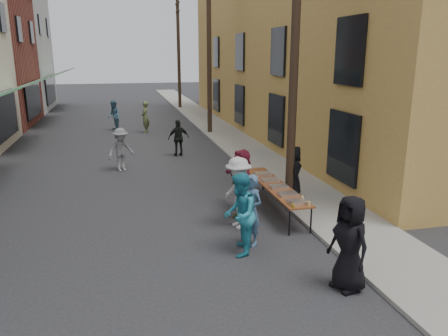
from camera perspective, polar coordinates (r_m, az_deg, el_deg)
name	(u,v)px	position (r m, az deg, el deg)	size (l,w,h in m)	color
ground	(160,256)	(10.15, -8.32, -11.36)	(120.00, 120.00, 0.00)	#28282B
sidewalk	(222,132)	(25.15, -0.30, 4.73)	(2.20, 60.00, 0.10)	gray
building_ochre	(332,43)	(25.96, 13.97, 15.60)	(10.00, 28.00, 10.00)	gold
utility_pole_near	(295,51)	(13.10, 9.22, 14.84)	(0.26, 0.26, 9.00)	#2D2116
utility_pole_mid	(209,52)	(24.61, -1.95, 14.91)	(0.26, 0.26, 9.00)	#2D2116
utility_pole_far	(179,52)	(36.44, -5.94, 14.80)	(0.26, 0.26, 9.00)	#2D2116
serving_table	(275,186)	(12.72, 6.66, -2.38)	(0.70, 4.00, 0.75)	brown
catering_tray_sausage	(297,202)	(11.24, 9.57, -4.40)	(0.50, 0.33, 0.08)	maroon
catering_tray_foil_b	(288,194)	(11.81, 8.34, -3.41)	(0.50, 0.33, 0.08)	#B2B2B7
catering_tray_buns	(279,187)	(12.43, 7.15, -2.43)	(0.50, 0.33, 0.08)	tan
catering_tray_foil_d	(270,180)	(13.06, 6.07, -1.56)	(0.50, 0.33, 0.08)	#B2B2B7
catering_tray_buns_end	(263,174)	(13.69, 5.09, -0.76)	(0.50, 0.33, 0.08)	tan
condiment_jar_a	(294,207)	(10.90, 9.12, -5.00)	(0.07, 0.07, 0.08)	#A57F26
condiment_jar_b	(292,205)	(10.99, 8.92, -4.83)	(0.07, 0.07, 0.08)	#A57F26
condiment_jar_c	(291,204)	(11.07, 8.72, -4.67)	(0.07, 0.07, 0.08)	#A57F26
cup_stack	(309,204)	(11.10, 11.03, -4.62)	(0.08, 0.08, 0.12)	tan
guest_front_a	(350,243)	(8.74, 16.08, -9.45)	(0.92, 0.60, 1.89)	black
guest_front_b	(251,210)	(10.34, 3.52, -5.53)	(0.63, 0.41, 1.72)	#466689
guest_front_c	(240,214)	(9.82, 2.07, -6.07)	(0.93, 0.72, 1.90)	teal
guest_front_d	(238,193)	(11.31, 1.88, -3.25)	(1.22, 0.70, 1.89)	beige
guest_front_e	(241,189)	(11.93, 2.21, -2.76)	(1.00, 0.42, 1.70)	#5A6B3E
guest_queue_back	(242,180)	(12.54, 2.31, -1.59)	(1.69, 0.54, 1.83)	maroon
server	(294,171)	(13.76, 9.08, -0.39)	(0.77, 0.50, 1.58)	black
passerby_left	(121,150)	(17.29, -13.30, 2.35)	(1.08, 0.62, 1.68)	slate
passerby_mid	(179,138)	(19.42, -5.94, 3.91)	(0.95, 0.39, 1.62)	black
passerby_right	(145,117)	(25.54, -10.25, 6.57)	(0.65, 0.43, 1.79)	#5F6C3E
passerby_far	(114,116)	(26.55, -14.18, 6.64)	(0.86, 0.67, 1.78)	teal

